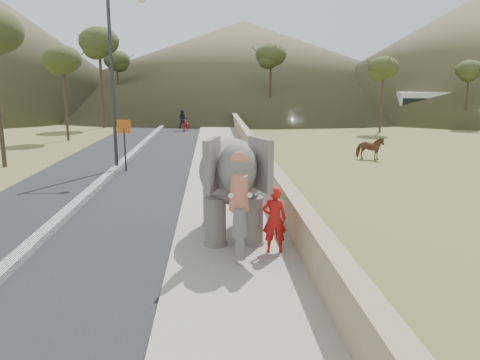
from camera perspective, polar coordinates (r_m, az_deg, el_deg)
The scene contains 14 objects.
ground at distance 11.47m, azimuth -0.81°, elevation -9.04°, with size 160.00×160.00×0.00m, color olive.
road at distance 21.58m, azimuth -15.46°, elevation 0.54°, with size 7.00×120.00×0.03m, color black.
median at distance 21.56m, azimuth -15.48°, elevation 0.79°, with size 0.35×120.00×0.22m, color black.
walkway at distance 21.09m, azimuth -2.07°, elevation 0.88°, with size 3.00×120.00×0.15m, color #9E9687.
parapet at distance 21.11m, azimuth 2.41°, elevation 2.20°, with size 0.30×120.00×1.10m, color tan.
lamppost at distance 22.51m, azimuth -14.63°, elevation 13.48°, with size 1.76×0.36×8.00m.
signboard at distance 22.18m, azimuth -13.92°, elevation 5.18°, with size 0.60×0.08×2.40m.
cow at distance 25.96m, azimuth 15.54°, elevation 3.73°, with size 0.66×1.45×1.23m, color brown.
distant_car at distance 50.96m, azimuth 19.04°, elevation 7.43°, with size 1.70×4.23×1.44m, color silver.
bus_white at distance 51.68m, azimuth 24.72°, elevation 7.97°, with size 2.50×11.00×3.10m, color silver.
hill_far at distance 80.94m, azimuth 0.45°, elevation 13.92°, with size 80.00×80.00×14.00m, color brown.
elephant_and_man at distance 12.10m, azimuth -0.99°, elevation -0.63°, with size 2.24×3.75×2.66m.
motorcyclist at distance 40.17m, azimuth -6.72°, elevation 6.91°, with size 1.17×1.97×1.79m.
trees at distance 39.89m, azimuth 0.30°, elevation 11.49°, with size 47.60×43.95×9.09m.
Camera 1 is at (-0.48, -10.70, 4.09)m, focal length 35.00 mm.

